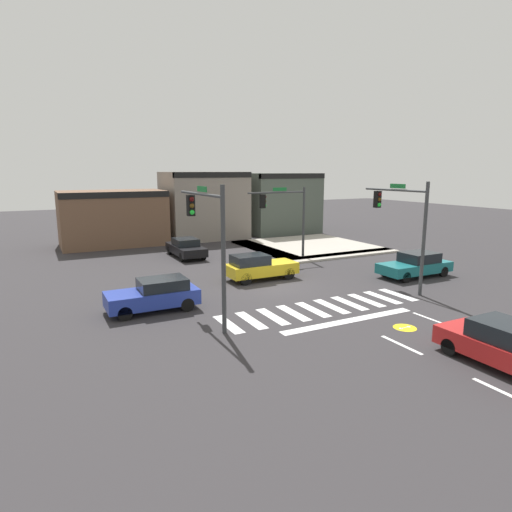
{
  "coord_description": "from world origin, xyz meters",
  "views": [
    {
      "loc": [
        -11.8,
        -20.52,
        6.37
      ],
      "look_at": [
        -0.3,
        1.76,
        1.45
      ],
      "focal_mm": 30.39,
      "sensor_mm": 36.0,
      "label": 1
    }
  ],
  "objects_px": {
    "car_red": "(507,345)",
    "traffic_signal_northeast": "(285,210)",
    "car_teal": "(416,265)",
    "traffic_signal_southeast": "(402,216)",
    "car_yellow": "(259,267)",
    "car_blue": "(155,295)",
    "car_black": "(186,248)",
    "traffic_signal_southwest": "(207,228)"
  },
  "relations": [
    {
      "from": "car_red",
      "to": "traffic_signal_northeast",
      "type": "bearing_deg",
      "value": -7.7
    },
    {
      "from": "car_teal",
      "to": "car_red",
      "type": "relative_size",
      "value": 1.07
    },
    {
      "from": "traffic_signal_southeast",
      "to": "car_yellow",
      "type": "height_order",
      "value": "traffic_signal_southeast"
    },
    {
      "from": "traffic_signal_southeast",
      "to": "car_red",
      "type": "distance_m",
      "value": 10.37
    },
    {
      "from": "car_teal",
      "to": "car_red",
      "type": "distance_m",
      "value": 12.66
    },
    {
      "from": "traffic_signal_southeast",
      "to": "car_blue",
      "type": "distance_m",
      "value": 13.53
    },
    {
      "from": "car_red",
      "to": "car_black",
      "type": "xyz_separation_m",
      "value": [
        -3.44,
        22.84,
        -0.05
      ]
    },
    {
      "from": "traffic_signal_southeast",
      "to": "car_red",
      "type": "xyz_separation_m",
      "value": [
        -4.17,
        -8.92,
        -3.24
      ]
    },
    {
      "from": "car_red",
      "to": "traffic_signal_southwest",
      "type": "bearing_deg",
      "value": 38.75
    },
    {
      "from": "traffic_signal_southwest",
      "to": "car_blue",
      "type": "bearing_deg",
      "value": 35.48
    },
    {
      "from": "car_black",
      "to": "car_teal",
      "type": "bearing_deg",
      "value": 40.51
    },
    {
      "from": "traffic_signal_northeast",
      "to": "car_blue",
      "type": "height_order",
      "value": "traffic_signal_northeast"
    },
    {
      "from": "traffic_signal_southwest",
      "to": "traffic_signal_northeast",
      "type": "xyz_separation_m",
      "value": [
        9.51,
        9.53,
        -0.38
      ]
    },
    {
      "from": "traffic_signal_northeast",
      "to": "traffic_signal_southeast",
      "type": "height_order",
      "value": "traffic_signal_southeast"
    },
    {
      "from": "traffic_signal_southwest",
      "to": "traffic_signal_northeast",
      "type": "height_order",
      "value": "traffic_signal_southwest"
    },
    {
      "from": "car_teal",
      "to": "traffic_signal_southeast",
      "type": "bearing_deg",
      "value": 27.21
    },
    {
      "from": "car_yellow",
      "to": "car_red",
      "type": "xyz_separation_m",
      "value": [
        1.79,
        -14.13,
        -0.03
      ]
    },
    {
      "from": "car_teal",
      "to": "car_yellow",
      "type": "height_order",
      "value": "car_yellow"
    },
    {
      "from": "car_teal",
      "to": "car_red",
      "type": "bearing_deg",
      "value": 55.65
    },
    {
      "from": "traffic_signal_northeast",
      "to": "car_red",
      "type": "xyz_separation_m",
      "value": [
        -2.47,
        -18.29,
        -2.91
      ]
    },
    {
      "from": "traffic_signal_southwest",
      "to": "car_teal",
      "type": "distance_m",
      "value": 14.66
    },
    {
      "from": "car_black",
      "to": "traffic_signal_northeast",
      "type": "bearing_deg",
      "value": 52.45
    },
    {
      "from": "traffic_signal_southwest",
      "to": "car_blue",
      "type": "relative_size",
      "value": 1.42
    },
    {
      "from": "car_blue",
      "to": "car_yellow",
      "type": "distance_m",
      "value": 7.57
    },
    {
      "from": "car_red",
      "to": "car_black",
      "type": "distance_m",
      "value": 23.1
    },
    {
      "from": "traffic_signal_southwest",
      "to": "car_blue",
      "type": "xyz_separation_m",
      "value": [
        -1.74,
        2.44,
        -3.29
      ]
    },
    {
      "from": "traffic_signal_southeast",
      "to": "car_black",
      "type": "distance_m",
      "value": 16.2
    },
    {
      "from": "car_yellow",
      "to": "car_red",
      "type": "height_order",
      "value": "car_yellow"
    },
    {
      "from": "traffic_signal_southeast",
      "to": "car_red",
      "type": "bearing_deg",
      "value": 154.95
    },
    {
      "from": "car_yellow",
      "to": "car_red",
      "type": "distance_m",
      "value": 14.24
    },
    {
      "from": "traffic_signal_southwest",
      "to": "car_black",
      "type": "xyz_separation_m",
      "value": [
        3.6,
        14.07,
        -3.34
      ]
    },
    {
      "from": "traffic_signal_northeast",
      "to": "traffic_signal_southeast",
      "type": "bearing_deg",
      "value": 100.28
    },
    {
      "from": "traffic_signal_northeast",
      "to": "car_teal",
      "type": "relative_size",
      "value": 1.13
    },
    {
      "from": "car_red",
      "to": "car_black",
      "type": "height_order",
      "value": "car_red"
    },
    {
      "from": "car_teal",
      "to": "car_black",
      "type": "distance_m",
      "value": 16.29
    },
    {
      "from": "car_blue",
      "to": "car_red",
      "type": "distance_m",
      "value": 14.23
    },
    {
      "from": "car_yellow",
      "to": "car_red",
      "type": "bearing_deg",
      "value": -82.76
    },
    {
      "from": "car_teal",
      "to": "car_blue",
      "type": "relative_size",
      "value": 1.12
    },
    {
      "from": "traffic_signal_southeast",
      "to": "car_yellow",
      "type": "relative_size",
      "value": 1.39
    },
    {
      "from": "car_black",
      "to": "traffic_signal_southeast",
      "type": "bearing_deg",
      "value": 28.68
    },
    {
      "from": "traffic_signal_northeast",
      "to": "car_black",
      "type": "height_order",
      "value": "traffic_signal_northeast"
    },
    {
      "from": "car_yellow",
      "to": "car_black",
      "type": "relative_size",
      "value": 0.92
    }
  ]
}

